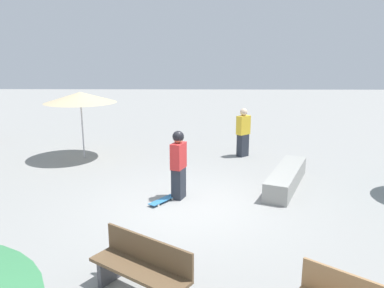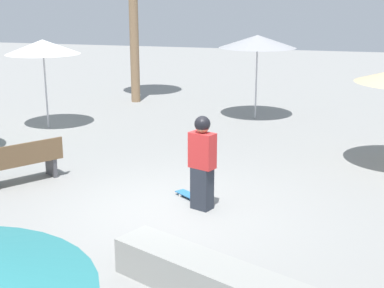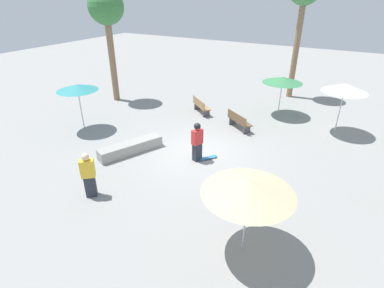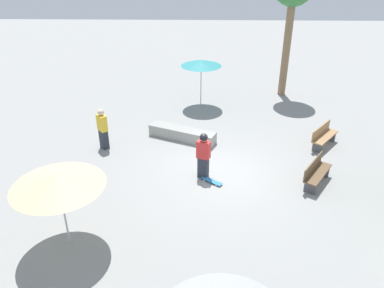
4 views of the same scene
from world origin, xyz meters
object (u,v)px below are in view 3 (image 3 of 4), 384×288
at_px(shade_umbrella_green, 283,80).
at_px(palm_tree_left, 106,11).
at_px(shade_umbrella_teal, 77,88).
at_px(bench_near, 201,106).
at_px(skateboard, 208,158).
at_px(shade_umbrella_white, 345,88).
at_px(bench_far, 239,121).
at_px(bystander_watching, 89,175).
at_px(skater_main, 197,141).
at_px(shade_umbrella_tan, 249,187).
at_px(concrete_ledge, 131,148).

bearing_deg(shade_umbrella_green, palm_tree_left, -75.56).
height_order(shade_umbrella_teal, palm_tree_left, palm_tree_left).
xyz_separation_m(bench_near, shade_umbrella_green, (-1.95, 3.93, 1.58)).
height_order(skateboard, shade_umbrella_teal, shade_umbrella_teal).
distance_m(shade_umbrella_white, shade_umbrella_green, 3.26).
relative_size(bench_far, shade_umbrella_white, 0.63).
bearing_deg(skateboard, shade_umbrella_white, -1.77).
distance_m(skateboard, bystander_watching, 4.88).
xyz_separation_m(shade_umbrella_green, palm_tree_left, (2.51, -9.77, 3.24)).
height_order(skater_main, shade_umbrella_tan, shade_umbrella_tan).
bearing_deg(shade_umbrella_white, bench_far, -65.35).
bearing_deg(palm_tree_left, shade_umbrella_green, 104.44).
distance_m(skateboard, shade_umbrella_teal, 7.17).
distance_m(palm_tree_left, bystander_watching, 11.15).
bearing_deg(bench_near, bystander_watching, -48.63).
height_order(concrete_ledge, bench_near, bench_near).
xyz_separation_m(concrete_ledge, shade_umbrella_white, (-6.63, 7.46, 2.03)).
bearing_deg(skater_main, concrete_ledge, 128.47).
relative_size(bench_far, shade_umbrella_teal, 0.67).
bearing_deg(bystander_watching, bench_near, -127.36).
height_order(shade_umbrella_white, shade_umbrella_tan, shade_umbrella_white).
distance_m(skater_main, concrete_ledge, 3.00).
height_order(shade_umbrella_tan, bystander_watching, shade_umbrella_tan).
height_order(skater_main, bystander_watching, skater_main).
bearing_deg(concrete_ledge, bench_far, 146.04).
distance_m(skater_main, shade_umbrella_green, 7.00).
height_order(skater_main, skateboard, skater_main).
relative_size(skateboard, concrete_ledge, 0.27).
bearing_deg(shade_umbrella_white, palm_tree_left, -83.15).
xyz_separation_m(concrete_ledge, shade_umbrella_teal, (-0.75, -3.68, 1.94)).
height_order(palm_tree_left, bystander_watching, palm_tree_left).
distance_m(bench_far, shade_umbrella_white, 5.11).
xyz_separation_m(bench_near, palm_tree_left, (0.57, -5.84, 4.81)).
xyz_separation_m(concrete_ledge, palm_tree_left, (-5.09, -5.41, 5.00)).
height_order(shade_umbrella_green, bystander_watching, shade_umbrella_green).
height_order(skater_main, bench_far, skater_main).
bearing_deg(concrete_ledge, shade_umbrella_tan, 66.03).
relative_size(concrete_ledge, shade_umbrella_green, 1.31).
xyz_separation_m(bench_far, shade_umbrella_teal, (3.89, -6.80, 1.75)).
height_order(shade_umbrella_green, shade_umbrella_tan, shade_umbrella_tan).
xyz_separation_m(skateboard, concrete_ledge, (1.15, -3.16, 0.18)).
bearing_deg(skater_main, palm_tree_left, 84.04).
xyz_separation_m(concrete_ledge, shade_umbrella_green, (-7.60, 4.36, 1.76)).
xyz_separation_m(bench_far, shade_umbrella_green, (-2.96, 1.23, 1.58)).
bearing_deg(skateboard, bench_near, 67.65).
relative_size(skater_main, concrete_ledge, 0.59).
bearing_deg(skater_main, shade_umbrella_tan, -115.61).
xyz_separation_m(skater_main, bystander_watching, (3.91, -1.99, -0.07)).
height_order(skater_main, shade_umbrella_green, shade_umbrella_green).
relative_size(shade_umbrella_teal, shade_umbrella_white, 0.94).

